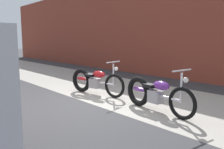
# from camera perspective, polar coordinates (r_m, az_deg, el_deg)

# --- Properties ---
(ground_plane) EXTENTS (80.00, 80.00, 0.00)m
(ground_plane) POSITION_cam_1_polar(r_m,az_deg,el_deg) (6.11, -4.75, -7.11)
(ground_plane) COLOR #38383A
(sidewalk_slab) EXTENTS (36.00, 3.50, 0.01)m
(sidewalk_slab) POSITION_cam_1_polar(r_m,az_deg,el_deg) (7.24, 6.56, -4.67)
(sidewalk_slab) COLOR #9E998E
(sidewalk_slab) RESTS_ON ground
(brick_building_wall) EXTENTS (36.00, 0.50, 4.66)m
(brick_building_wall) POSITION_cam_1_polar(r_m,az_deg,el_deg) (9.91, 20.78, 11.85)
(brick_building_wall) COLOR brown
(brick_building_wall) RESTS_ON ground
(motorcycle_red) EXTENTS (1.99, 0.67, 1.03)m
(motorcycle_red) POSITION_cam_1_polar(r_m,az_deg,el_deg) (7.18, -4.53, -1.55)
(motorcycle_red) COLOR black
(motorcycle_red) RESTS_ON ground
(motorcycle_purple) EXTENTS (2.01, 0.58, 1.03)m
(motorcycle_purple) POSITION_cam_1_polar(r_m,az_deg,el_deg) (5.58, 9.77, -4.47)
(motorcycle_purple) COLOR black
(motorcycle_purple) RESTS_ON ground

